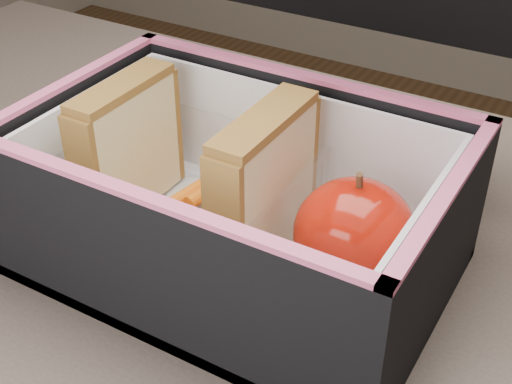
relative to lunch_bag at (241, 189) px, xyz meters
The scene contains 7 objects.
lunch_bag is the anchor object (origin of this frame).
plastic_tub 0.05m from the lunch_bag, behind, with size 0.17×0.12×0.07m, color white, non-canonical shape.
sandwich_left 0.10m from the lunch_bag, behind, with size 0.03×0.10×0.11m.
sandwich_right 0.02m from the lunch_bag, ahead, with size 0.03×0.10×0.12m.
carrot_sticks 0.05m from the lunch_bag, 168.32° to the left, with size 0.05×0.15×0.03m.
paper_napkin 0.10m from the lunch_bag, ahead, with size 0.07×0.08×0.01m, color white.
red_apple 0.09m from the lunch_bag, ahead, with size 0.09×0.09×0.09m.
Camera 1 is at (0.22, -0.31, 1.11)m, focal length 50.00 mm.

